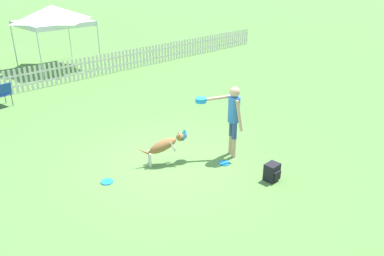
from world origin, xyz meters
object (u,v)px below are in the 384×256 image
at_px(backpack_on_grass, 272,172).
at_px(frisbee_near_dog, 224,163).
at_px(handler_person, 231,113).
at_px(folding_chair_center, 2,93).
at_px(leaping_dog, 165,145).
at_px(frisbee_near_handler, 107,182).
at_px(canopy_tent_main, 52,15).

bearing_deg(backpack_on_grass, frisbee_near_dog, 98.77).
bearing_deg(handler_person, backpack_on_grass, -159.56).
bearing_deg(folding_chair_center, backpack_on_grass, 96.13).
bearing_deg(folding_chair_center, leaping_dog, 91.51).
relative_size(handler_person, frisbee_near_dog, 6.62).
xyz_separation_m(leaping_dog, backpack_on_grass, (1.17, -2.19, -0.29)).
bearing_deg(backpack_on_grass, leaping_dog, 118.21).
bearing_deg(frisbee_near_dog, frisbee_near_handler, 153.36).
distance_m(handler_person, backpack_on_grass, 1.70).
height_order(backpack_on_grass, canopy_tent_main, canopy_tent_main).
height_order(handler_person, backpack_on_grass, handler_person).
bearing_deg(backpack_on_grass, handler_person, 80.70).
height_order(handler_person, canopy_tent_main, canopy_tent_main).
distance_m(folding_chair_center, canopy_tent_main, 5.55).
bearing_deg(folding_chair_center, canopy_tent_main, -145.00).
bearing_deg(leaping_dog, canopy_tent_main, -163.69).
relative_size(frisbee_near_handler, frisbee_near_dog, 1.00).
relative_size(frisbee_near_dog, backpack_on_grass, 0.69).
height_order(leaping_dog, canopy_tent_main, canopy_tent_main).
bearing_deg(canopy_tent_main, frisbee_near_dog, -97.45).
bearing_deg(leaping_dog, frisbee_near_handler, -69.72).
bearing_deg(frisbee_near_dog, handler_person, 25.97).
bearing_deg(frisbee_near_dog, folding_chair_center, 106.44).
distance_m(frisbee_near_dog, canopy_tent_main, 11.67).
distance_m(frisbee_near_dog, folding_chair_center, 8.02).
height_order(leaping_dog, frisbee_near_handler, leaping_dog).
distance_m(backpack_on_grass, folding_chair_center, 9.22).
height_order(frisbee_near_handler, backpack_on_grass, backpack_on_grass).
relative_size(handler_person, backpack_on_grass, 4.55).
bearing_deg(frisbee_near_dog, canopy_tent_main, 82.55).
height_order(leaping_dog, frisbee_near_dog, leaping_dog).
bearing_deg(backpack_on_grass, frisbee_near_handler, 137.29).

